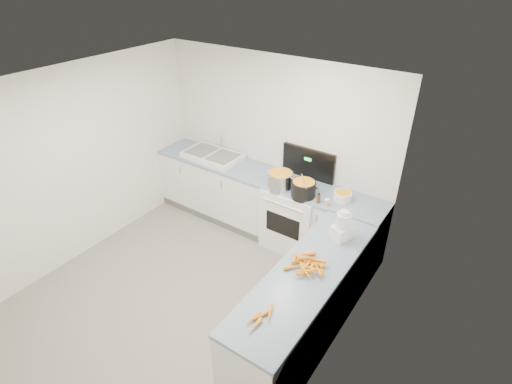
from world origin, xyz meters
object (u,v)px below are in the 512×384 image
Objects in this scene: black_pot at (303,189)px; spice_jar at (327,203)px; stove at (295,215)px; extract_bottle at (319,199)px; food_processor at (343,227)px; sink at (212,155)px; mixing_bowl at (342,196)px; steel_pot at (280,181)px.

spice_jar is (0.35, -0.05, -0.05)m from black_pot.
stove reaches higher than extract_bottle.
spice_jar is 0.24× the size of food_processor.
black_pot is at bearing 170.75° from extract_bottle.
black_pot is at bearing 144.87° from food_processor.
sink is 3.85× the size of mixing_bowl.
black_pot reaches higher than spice_jar.
sink is at bearing 172.00° from steel_pot.
food_processor is (2.39, -0.72, 0.11)m from sink.
spice_jar is (1.98, -0.23, 0.00)m from sink.
steel_pot is 0.70m from spice_jar.
sink is at bearing 163.24° from food_processor.
steel_pot is 1.23m from food_processor.
sink is (-1.45, 0.02, 0.50)m from stove.
extract_bottle is at bearing 176.35° from spice_jar.
extract_bottle is at bearing 136.59° from food_processor.
stove is at bearing -178.17° from mixing_bowl.
mixing_bowl is at bearing 23.20° from black_pot.
food_processor is at bearing -66.76° from mixing_bowl.
mixing_bowl is 0.31m from extract_bottle.
sink is 2.00m from spice_jar.
mixing_bowl is at bearing 67.71° from spice_jar.
sink reaches higher than mixing_bowl.
stove is 0.61m from steel_pot.
black_pot is (0.18, -0.17, 0.56)m from stove.
food_processor is at bearing -16.76° from sink.
sink is 2.61× the size of steel_pot.
steel_pot is (-0.16, -0.17, 0.57)m from stove.
steel_pot reaches higher than spice_jar.
spice_jar is (0.69, -0.05, -0.06)m from steel_pot.
food_processor reaches higher than mixing_bowl.
sink is 2.49× the size of food_processor.
mixing_bowl is at bearing 47.27° from extract_bottle.
stove is 12.38× the size of extract_bottle.
spice_jar is 0.65m from food_processor.
black_pot is 0.24m from extract_bottle.
mixing_bowl is (0.79, 0.19, -0.05)m from steel_pot.
sink is 1.65m from black_pot.
steel_pot is at bearing -134.24° from stove.
food_processor is at bearing -50.07° from spice_jar.
stove reaches higher than sink.
black_pot reaches higher than extract_bottle.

